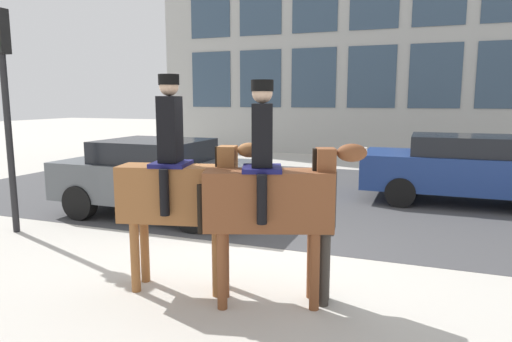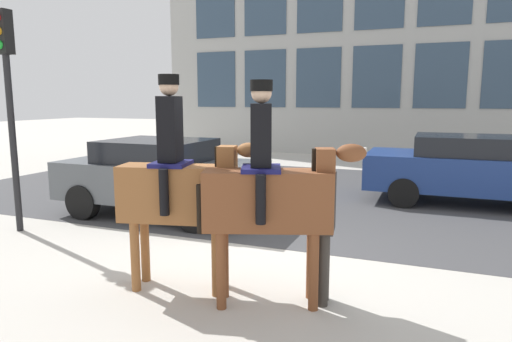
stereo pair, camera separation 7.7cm
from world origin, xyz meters
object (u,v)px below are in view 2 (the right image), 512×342
object	(u,v)px
street_car_near_lane	(161,175)
street_car_far_lane	(475,168)
traffic_light	(7,85)
pedestrian_bystander	(323,218)
mounted_horse_companion	(270,194)
mounted_horse_lead	(179,186)

from	to	relation	value
street_car_near_lane	street_car_far_lane	distance (m)	6.72
traffic_light	pedestrian_bystander	bearing A→B (deg)	-8.90
mounted_horse_companion	street_car_far_lane	size ratio (longest dim) A/B	0.54
mounted_horse_companion	pedestrian_bystander	xyz separation A→B (m)	(0.54, 0.22, -0.27)
mounted_horse_lead	street_car_near_lane	bearing A→B (deg)	113.44
street_car_near_lane	pedestrian_bystander	bearing A→B (deg)	-35.72
mounted_horse_companion	traffic_light	world-z (taller)	traffic_light
mounted_horse_lead	street_car_far_lane	bearing A→B (deg)	46.94
mounted_horse_companion	street_car_near_lane	size ratio (longest dim) A/B	0.63
mounted_horse_companion	traffic_light	size ratio (longest dim) A/B	0.67
mounted_horse_companion	pedestrian_bystander	size ratio (longest dim) A/B	1.47
pedestrian_bystander	traffic_light	distance (m)	5.88
mounted_horse_lead	pedestrian_bystander	bearing A→B (deg)	-5.47
street_car_far_lane	traffic_light	world-z (taller)	traffic_light
pedestrian_bystander	mounted_horse_companion	bearing A→B (deg)	14.51
traffic_light	mounted_horse_lead	bearing A→B (deg)	-15.65
pedestrian_bystander	traffic_light	world-z (taller)	traffic_light
street_car_near_lane	mounted_horse_companion	bearing A→B (deg)	-41.97
mounted_horse_lead	mounted_horse_companion	size ratio (longest dim) A/B	1.03
street_car_near_lane	traffic_light	size ratio (longest dim) A/B	1.05
mounted_horse_companion	street_car_near_lane	world-z (taller)	mounted_horse_companion
mounted_horse_companion	street_car_near_lane	bearing A→B (deg)	118.46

